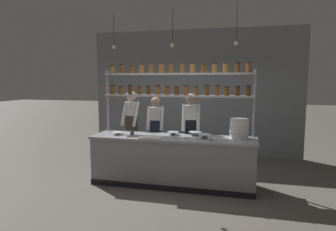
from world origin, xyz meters
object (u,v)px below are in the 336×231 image
(chef_left, at_px, (132,124))
(prep_bowl_near_left, at_px, (117,133))
(chef_center, at_px, (156,129))
(cutting_board, at_px, (150,138))
(spice_shelf_unit, at_px, (177,86))
(prep_bowl_center_back, at_px, (205,136))
(prep_bowl_center_front, at_px, (173,133))
(serving_cup_front, at_px, (210,139))
(chef_right, at_px, (191,129))
(serving_cup_by_board, at_px, (132,132))
(prep_bowl_near_right, at_px, (195,134))
(container_stack, at_px, (239,128))

(chef_left, bearing_deg, prep_bowl_near_left, -77.17)
(chef_center, bearing_deg, cutting_board, -83.74)
(spice_shelf_unit, bearing_deg, prep_bowl_center_back, -28.81)
(prep_bowl_center_front, xyz_separation_m, serving_cup_front, (0.76, -0.39, 0.01))
(cutting_board, height_order, prep_bowl_near_left, prep_bowl_near_left)
(spice_shelf_unit, distance_m, chef_left, 1.48)
(spice_shelf_unit, relative_size, chef_right, 1.74)
(prep_bowl_center_back, bearing_deg, serving_cup_front, -58.95)
(prep_bowl_near_left, bearing_deg, chef_left, 92.72)
(serving_cup_front, bearing_deg, chef_right, 121.38)
(chef_right, xyz_separation_m, serving_cup_front, (0.47, -0.78, -0.03))
(spice_shelf_unit, distance_m, chef_center, 1.20)
(serving_cup_front, distance_m, serving_cup_by_board, 1.53)
(prep_bowl_center_back, distance_m, prep_bowl_near_right, 0.32)
(prep_bowl_near_left, bearing_deg, prep_bowl_center_front, 13.50)
(prep_bowl_center_back, xyz_separation_m, prep_bowl_near_right, (-0.21, 0.24, 0.00))
(prep_bowl_center_back, relative_size, serving_cup_front, 3.07)
(spice_shelf_unit, distance_m, serving_cup_front, 1.27)
(prep_bowl_center_front, bearing_deg, spice_shelf_unit, 76.98)
(chef_center, bearing_deg, serving_cup_by_board, -109.94)
(chef_left, distance_m, prep_bowl_center_front, 1.25)
(prep_bowl_center_back, height_order, serving_cup_by_board, serving_cup_by_board)
(cutting_board, xyz_separation_m, serving_cup_by_board, (-0.43, 0.21, 0.04))
(serving_cup_front, relative_size, serving_cup_by_board, 0.80)
(cutting_board, bearing_deg, chef_center, 100.97)
(serving_cup_front, bearing_deg, container_stack, 38.98)
(chef_right, bearing_deg, chef_center, 156.67)
(chef_right, relative_size, prep_bowl_center_front, 7.46)
(spice_shelf_unit, relative_size, chef_left, 1.71)
(chef_center, xyz_separation_m, prep_bowl_center_front, (0.53, -0.63, 0.03))
(container_stack, height_order, serving_cup_by_board, container_stack)
(serving_cup_front, bearing_deg, spice_shelf_unit, 143.43)
(serving_cup_front, bearing_deg, prep_bowl_near_right, 126.88)
(prep_bowl_center_front, bearing_deg, prep_bowl_center_back, -16.28)
(serving_cup_front, bearing_deg, prep_bowl_center_back, 121.05)
(chef_center, xyz_separation_m, prep_bowl_center_back, (1.16, -0.81, 0.03))
(spice_shelf_unit, xyz_separation_m, chef_center, (-0.56, 0.48, -0.94))
(chef_center, relative_size, serving_cup_front, 19.44)
(prep_bowl_near_left, bearing_deg, chef_right, 25.55)
(prep_bowl_near_left, relative_size, serving_cup_by_board, 1.99)
(prep_bowl_near_right, bearing_deg, prep_bowl_near_left, -168.37)
(cutting_board, height_order, prep_bowl_center_front, prep_bowl_center_front)
(serving_cup_front, bearing_deg, chef_center, 141.70)
(chef_left, xyz_separation_m, chef_right, (1.37, -0.23, -0.02))
(spice_shelf_unit, bearing_deg, chef_center, 139.59)
(chef_left, bearing_deg, spice_shelf_unit, -12.45)
(prep_bowl_near_left, bearing_deg, serving_cup_front, -4.50)
(container_stack, bearing_deg, prep_bowl_near_left, -173.86)
(chef_left, bearing_deg, container_stack, -4.72)
(chef_left, relative_size, serving_cup_by_board, 16.83)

